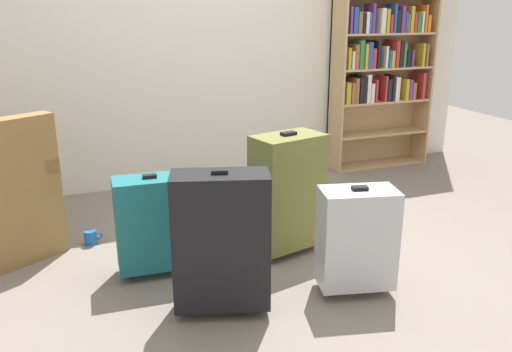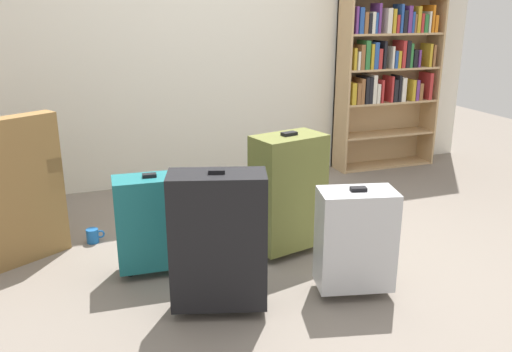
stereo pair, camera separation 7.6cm
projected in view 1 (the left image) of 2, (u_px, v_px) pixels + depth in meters
The scene contains 8 objects.
ground_plane at pixel (291, 268), 3.22m from camera, with size 9.39×9.39×0.00m, color slate.
back_wall at pixel (199, 32), 4.52m from camera, with size 5.37×0.10×2.60m, color silver.
bookshelf at pixel (381, 54), 5.00m from camera, with size 1.00×0.27×1.88m.
mug at pixel (91, 237), 3.53m from camera, with size 0.12×0.08×0.10m.
suitcase_black at pixel (221, 241), 2.64m from camera, with size 0.52×0.35×0.77m.
suitcase_olive at pixel (287, 191), 3.32m from camera, with size 0.48×0.35×0.79m.
suitcase_silver at pixel (357, 238), 2.86m from camera, with size 0.44×0.32×0.61m.
suitcase_teal at pixel (152, 223), 3.06m from camera, with size 0.43×0.24×0.61m.
Camera 1 is at (-1.25, -2.62, 1.50)m, focal length 37.43 mm.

